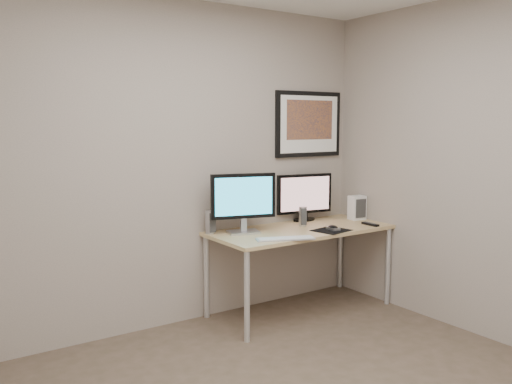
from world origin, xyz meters
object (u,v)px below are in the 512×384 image
keyboard (285,239)px  framed_art (309,124)px  speaker_left (210,222)px  fan_unit (357,208)px  speaker_right (303,216)px  monitor_large (243,200)px  monitor_tv (305,196)px  desk (301,236)px

keyboard → framed_art: bearing=61.3°
speaker_left → fan_unit: (1.47, -0.20, 0.02)m
speaker_right → keyboard: bearing=-119.4°
monitor_large → monitor_tv: 0.80m
keyboard → speaker_right: bearing=59.1°
desk → monitor_large: bearing=168.2°
monitor_tv → speaker_right: (-0.18, -0.19, -0.15)m
monitor_large → speaker_left: size_ratio=2.74×
speaker_left → fan_unit: 1.48m
keyboard → fan_unit: 1.15m
framed_art → keyboard: framed_art is taller
monitor_large → speaker_right: (0.61, -0.03, -0.19)m
speaker_right → keyboard: speaker_right is taller
framed_art → speaker_right: 0.88m
monitor_large → framed_art: bearing=30.4°
fan_unit → speaker_right: bearing=-177.8°
desk → framed_art: 1.07m
speaker_left → speaker_right: speaker_left is taller
desk → fan_unit: bearing=4.0°
speaker_left → keyboard: bearing=-58.4°
desk → monitor_large: 0.63m
framed_art → speaker_left: (-1.10, -0.08, -0.79)m
monitor_tv → monitor_large: bearing=-157.8°
monitor_large → fan_unit: size_ratio=2.37×
desk → speaker_left: speaker_left is taller
framed_art → keyboard: size_ratio=1.63×
speaker_left → monitor_tv: bearing=-2.2°
monitor_large → monitor_tv: bearing=28.0°
speaker_left → framed_art: bearing=0.7°
desk → speaker_left: (-0.75, 0.25, 0.16)m
speaker_right → fan_unit: size_ratio=0.76×
speaker_left → fan_unit: fan_unit is taller
fan_unit → monitor_large: bearing=-177.5°
framed_art → monitor_tv: (-0.09, -0.06, -0.66)m
monitor_tv → fan_unit: (0.45, -0.22, -0.12)m
framed_art → monitor_tv: framed_art is taller
speaker_right → framed_art: bearing=66.3°
monitor_tv → fan_unit: bearing=-16.1°
desk → monitor_tv: 0.48m
monitor_tv → fan_unit: 0.52m
desk → framed_art: framed_art is taller
keyboard → fan_unit: bearing=38.0°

